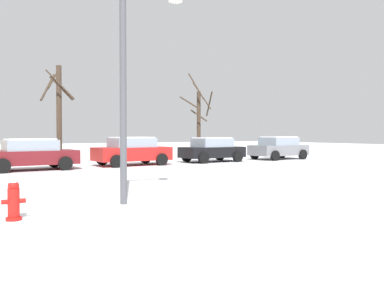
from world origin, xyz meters
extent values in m
cylinder|color=red|center=(1.41, -2.61, 0.03)|extent=(0.30, 0.30, 0.06)
cylinder|color=red|center=(1.41, -2.61, 0.34)|extent=(0.22, 0.22, 0.56)
sphere|color=red|center=(1.41, -2.61, 0.67)|extent=(0.21, 0.21, 0.21)
cylinder|color=red|center=(1.25, -2.61, 0.37)|extent=(0.12, 0.09, 0.09)
cylinder|color=red|center=(1.57, -2.61, 0.37)|extent=(0.12, 0.09, 0.09)
sphere|color=white|center=(1.41, -2.61, 0.72)|extent=(0.15, 0.15, 0.15)
cylinder|color=#4C4F54|center=(3.93, -1.98, 2.73)|extent=(0.16, 0.16, 5.47)
cube|color=maroon|center=(3.67, 8.81, 0.59)|extent=(4.14, 2.03, 0.64)
cube|color=#8C99A8|center=(3.67, 8.81, 1.15)|extent=(2.30, 1.81, 0.49)
cube|color=white|center=(3.67, 8.81, 1.42)|extent=(2.09, 1.67, 0.06)
cylinder|color=black|center=(4.96, 9.82, 0.32)|extent=(0.65, 0.24, 0.64)
cylinder|color=black|center=(5.03, 7.90, 0.32)|extent=(0.65, 0.24, 0.64)
cylinder|color=black|center=(2.38, 7.81, 0.32)|extent=(0.65, 0.24, 0.64)
cube|color=red|center=(8.81, 9.09, 0.62)|extent=(4.00, 2.01, 0.70)
cube|color=#8C99A8|center=(8.81, 9.09, 1.21)|extent=(2.23, 1.79, 0.48)
cube|color=white|center=(8.81, 9.09, 1.48)|extent=(2.03, 1.65, 0.06)
cylinder|color=black|center=(10.05, 10.09, 0.32)|extent=(0.65, 0.24, 0.64)
cylinder|color=black|center=(10.12, 8.18, 0.32)|extent=(0.65, 0.24, 0.64)
cylinder|color=black|center=(7.49, 9.99, 0.32)|extent=(0.65, 0.24, 0.64)
cylinder|color=black|center=(7.56, 8.09, 0.32)|extent=(0.65, 0.24, 0.64)
cube|color=black|center=(13.95, 9.08, 0.58)|extent=(3.87, 1.86, 0.62)
cube|color=#8C99A8|center=(13.95, 9.08, 1.15)|extent=(2.15, 1.66, 0.51)
cube|color=white|center=(13.95, 9.08, 1.43)|extent=(1.96, 1.53, 0.06)
cylinder|color=black|center=(15.15, 10.01, 0.32)|extent=(0.65, 0.24, 0.64)
cylinder|color=black|center=(15.22, 8.25, 0.32)|extent=(0.65, 0.24, 0.64)
cylinder|color=black|center=(12.68, 9.92, 0.32)|extent=(0.65, 0.24, 0.64)
cylinder|color=black|center=(12.74, 8.16, 0.32)|extent=(0.65, 0.24, 0.64)
cube|color=slate|center=(19.09, 8.90, 0.60)|extent=(3.92, 1.98, 0.66)
cube|color=#8C99A8|center=(19.09, 8.90, 1.18)|extent=(2.18, 1.77, 0.51)
cube|color=white|center=(19.09, 8.90, 1.47)|extent=(1.98, 1.63, 0.06)
cylinder|color=black|center=(20.31, 9.89, 0.32)|extent=(0.65, 0.24, 0.64)
cylinder|color=black|center=(20.38, 8.01, 0.32)|extent=(0.65, 0.24, 0.64)
cylinder|color=black|center=(17.80, 9.79, 0.32)|extent=(0.65, 0.24, 0.64)
cylinder|color=black|center=(17.87, 7.92, 0.32)|extent=(0.65, 0.24, 0.64)
cylinder|color=#423326|center=(5.63, 11.60, 2.69)|extent=(0.29, 0.29, 5.37)
cylinder|color=#423326|center=(5.15, 12.06, 4.22)|extent=(1.07, 1.12, 1.62)
cylinder|color=#423326|center=(5.39, 11.91, 4.59)|extent=(0.71, 0.60, 1.08)
cylinder|color=#423326|center=(5.63, 11.01, 4.08)|extent=(1.26, 0.12, 1.26)
cylinder|color=#423326|center=(5.54, 10.88, 4.26)|extent=(1.49, 0.27, 1.53)
cylinder|color=#423326|center=(15.32, 12.79, 2.29)|extent=(0.27, 0.27, 4.59)
cylinder|color=#423326|center=(15.18, 12.16, 4.23)|extent=(1.34, 0.37, 1.81)
cylinder|color=#423326|center=(14.46, 12.51, 3.74)|extent=(0.66, 1.80, 1.03)
cylinder|color=#423326|center=(14.90, 12.45, 4.89)|extent=(0.79, 0.96, 1.83)
cylinder|color=#423326|center=(16.03, 12.54, 3.75)|extent=(0.61, 1.52, 1.62)
cylinder|color=#423326|center=(15.04, 12.32, 2.91)|extent=(1.04, 0.69, 0.84)
camera|label=1|loc=(0.27, -11.19, 1.68)|focal=38.42mm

